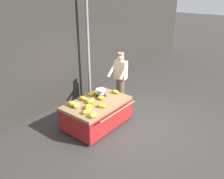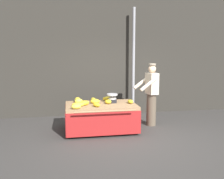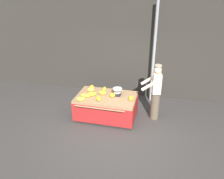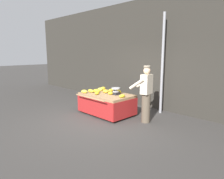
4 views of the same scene
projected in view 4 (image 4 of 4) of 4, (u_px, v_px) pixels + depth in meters
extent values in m
plane|color=#383533|center=(99.00, 123.00, 6.15)|extent=(60.00, 60.00, 0.00)
cube|color=#2D2B26|center=(152.00, 54.00, 7.61)|extent=(16.00, 0.24, 4.04)
cylinder|color=gray|center=(162.00, 64.00, 6.85)|extent=(0.09, 0.09, 3.38)
cube|color=#93704C|center=(107.00, 95.00, 6.90)|extent=(1.77, 1.12, 0.08)
cylinder|color=black|center=(92.00, 101.00, 7.53)|extent=(0.05, 0.65, 0.65)
cylinder|color=#B7B7BC|center=(91.00, 101.00, 7.55)|extent=(0.01, 0.12, 0.12)
cylinder|color=black|center=(124.00, 109.00, 6.40)|extent=(0.05, 0.65, 0.65)
cylinder|color=#B7B7BC|center=(125.00, 110.00, 6.38)|extent=(0.01, 0.12, 0.12)
cylinder|color=#4C4742|center=(116.00, 103.00, 7.30)|extent=(0.05, 0.05, 0.63)
cube|color=maroon|center=(94.00, 107.00, 6.58)|extent=(1.77, 0.02, 0.57)
cube|color=maroon|center=(118.00, 101.00, 7.35)|extent=(1.77, 0.02, 0.57)
cube|color=maroon|center=(90.00, 100.00, 7.58)|extent=(0.02, 1.12, 0.57)
cube|color=maroon|center=(126.00, 109.00, 6.34)|extent=(0.02, 1.12, 0.57)
cylinder|color=#93704C|center=(89.00, 98.00, 6.39)|extent=(1.41, 0.04, 0.04)
cube|color=black|center=(116.00, 93.00, 6.75)|extent=(0.20, 0.20, 0.09)
cylinder|color=#B7B7BC|center=(116.00, 90.00, 6.74)|extent=(0.02, 0.02, 0.11)
cylinder|color=#B7B7BC|center=(116.00, 88.00, 6.72)|extent=(0.28, 0.28, 0.03)
cylinder|color=#B7B7BC|center=(116.00, 91.00, 6.74)|extent=(0.21, 0.21, 0.03)
ellipsoid|color=gold|center=(97.00, 93.00, 6.78)|extent=(0.23, 0.27, 0.10)
ellipsoid|color=yellow|center=(91.00, 91.00, 7.15)|extent=(0.30, 0.15, 0.11)
ellipsoid|color=gold|center=(122.00, 96.00, 6.32)|extent=(0.14, 0.24, 0.10)
ellipsoid|color=gold|center=(105.00, 91.00, 7.04)|extent=(0.27, 0.20, 0.12)
ellipsoid|color=gold|center=(97.00, 91.00, 7.12)|extent=(0.30, 0.26, 0.12)
ellipsoid|color=yellow|center=(100.00, 89.00, 7.41)|extent=(0.23, 0.20, 0.12)
ellipsoid|color=yellow|center=(84.00, 91.00, 7.02)|extent=(0.26, 0.20, 0.11)
ellipsoid|color=gold|center=(111.00, 90.00, 7.25)|extent=(0.15, 0.28, 0.11)
ellipsoid|color=gold|center=(111.00, 93.00, 6.77)|extent=(0.19, 0.23, 0.10)
ellipsoid|color=yellow|center=(103.00, 89.00, 7.53)|extent=(0.20, 0.29, 0.13)
ellipsoid|color=gold|center=(119.00, 92.00, 6.98)|extent=(0.27, 0.18, 0.12)
cylinder|color=brown|center=(146.00, 108.00, 6.13)|extent=(0.26, 0.26, 0.88)
cube|color=beige|center=(147.00, 84.00, 5.99)|extent=(0.29, 0.41, 0.58)
sphere|color=#DBB28E|center=(147.00, 71.00, 5.92)|extent=(0.21, 0.21, 0.21)
cylinder|color=gray|center=(147.00, 66.00, 5.90)|extent=(0.20, 0.20, 0.05)
cylinder|color=beige|center=(137.00, 84.00, 5.95)|extent=(0.49, 0.16, 0.37)
cylinder|color=beige|center=(143.00, 82.00, 6.28)|extent=(0.49, 0.16, 0.37)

